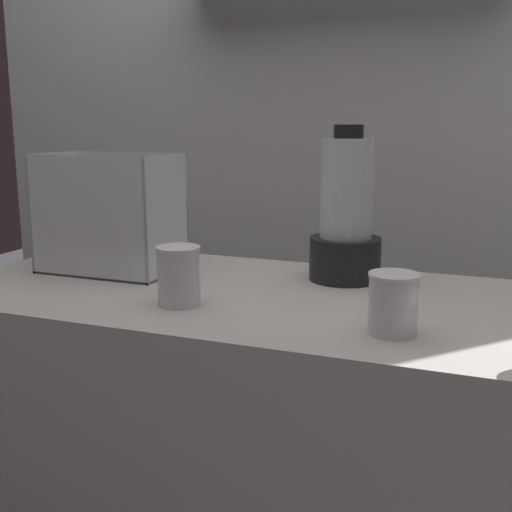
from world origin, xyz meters
TOP-DOWN VIEW (x-y plane):
  - counter at (0.00, 0.00)m, footprint 1.40×0.64m
  - back_wall_unit at (-0.00, 0.77)m, footprint 2.60×0.24m
  - carrot_display_bin at (-0.40, 0.06)m, footprint 0.32×0.20m
  - blender_pitcher at (0.15, 0.18)m, footprint 0.17×0.17m
  - juice_cup_mango_far_left at (-0.11, -0.15)m, footprint 0.09×0.09m
  - juice_cup_mango_left at (0.32, -0.17)m, footprint 0.09×0.09m

SIDE VIEW (x-z plane):
  - counter at x=0.00m, z-range 0.00..0.90m
  - juice_cup_mango_left at x=0.32m, z-range 0.89..1.00m
  - juice_cup_mango_far_left at x=-0.11m, z-range 0.89..1.01m
  - carrot_display_bin at x=-0.40m, z-range 0.85..1.14m
  - blender_pitcher at x=0.15m, z-range 0.86..1.22m
  - back_wall_unit at x=0.00m, z-range 0.02..2.52m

